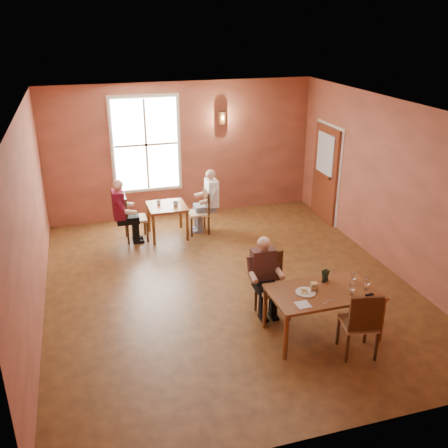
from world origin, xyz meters
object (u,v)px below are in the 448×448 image
object	(u,v)px
diner_main	(274,282)
diner_white	(199,204)
chair_diner_maroon	(136,218)
chair_diner_main	(273,287)
second_table	(168,221)
chair_empty	(359,322)
diner_maroon	(134,210)
main_table	(322,313)
chair_diner_white	(198,212)

from	to	relation	value
diner_main	diner_white	distance (m)	3.48
chair_diner_maroon	chair_diner_main	bearing A→B (deg)	25.36
second_table	chair_diner_maroon	xyz separation A→B (m)	(-0.65, 0.00, 0.14)
chair_empty	diner_main	bearing A→B (deg)	134.44
second_table	diner_maroon	bearing A→B (deg)	180.00
diner_main	diner_white	size ratio (longest dim) A/B	0.93
main_table	chair_diner_maroon	size ratio (longest dim) A/B	1.58
chair_diner_main	diner_main	xyz separation A→B (m)	(0.00, -0.03, 0.10)
chair_diner_main	chair_empty	world-z (taller)	chair_diner_main
chair_diner_white	diner_maroon	size ratio (longest dim) A/B	0.71
main_table	diner_maroon	size ratio (longest dim) A/B	1.18
main_table	diner_white	bearing A→B (deg)	101.07
chair_diner_main	diner_white	world-z (taller)	diner_white
chair_diner_white	chair_diner_main	bearing A→B (deg)	-174.52
chair_diner_white	diner_white	world-z (taller)	diner_white
chair_empty	main_table	bearing A→B (deg)	127.34
chair_diner_main	second_table	xyz separation A→B (m)	(-0.98, 3.44, -0.16)
diner_white	diner_maroon	world-z (taller)	diner_maroon
main_table	diner_white	distance (m)	4.18
chair_diner_main	chair_diner_white	world-z (taller)	chair_diner_main
main_table	diner_maroon	world-z (taller)	diner_maroon
chair_diner_main	diner_white	distance (m)	3.45
chair_diner_main	chair_diner_maroon	size ratio (longest dim) A/B	1.03
main_table	chair_empty	size ratio (longest dim) A/B	1.55
diner_white	main_table	bearing A→B (deg)	-168.93
second_table	diner_white	bearing A→B (deg)	0.00
chair_empty	diner_maroon	size ratio (longest dim) A/B	0.76
chair_diner_white	second_table	bearing A→B (deg)	90.00
chair_diner_main	diner_white	bearing A→B (deg)	-85.02
main_table	chair_diner_white	xyz separation A→B (m)	(-0.83, 4.09, 0.10)
main_table	chair_diner_maroon	xyz separation A→B (m)	(-2.13, 4.09, 0.13)
second_table	diner_maroon	distance (m)	0.75
chair_diner_main	chair_empty	bearing A→B (deg)	122.97
main_table	second_table	bearing A→B (deg)	109.90
chair_empty	chair_diner_maroon	distance (m)	5.20
chair_diner_main	diner_maroon	distance (m)	3.82
diner_main	chair_empty	size ratio (longest dim) A/B	1.21
second_table	chair_diner_white	bearing A→B (deg)	0.00
chair_empty	diner_white	size ratio (longest dim) A/B	0.77
diner_white	chair_diner_maroon	distance (m)	1.34
chair_diner_white	diner_white	bearing A→B (deg)	-90.00
diner_main	second_table	distance (m)	3.61
main_table	second_table	xyz separation A→B (m)	(-1.48, 4.09, -0.02)
chair_empty	chair_diner_main	bearing A→B (deg)	133.76
main_table	diner_main	size ratio (longest dim) A/B	1.28
diner_main	second_table	world-z (taller)	diner_main
chair_diner_maroon	diner_maroon	world-z (taller)	diner_maroon
diner_white	diner_maroon	size ratio (longest dim) A/B	0.99
diner_white	diner_maroon	distance (m)	1.36
diner_main	chair_diner_maroon	distance (m)	3.83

